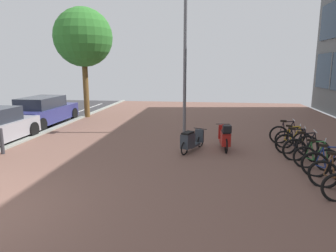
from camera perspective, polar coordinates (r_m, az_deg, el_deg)
name	(u,v)px	position (r m, az deg, el deg)	size (l,w,h in m)	color
ground	(27,224)	(6.56, -25.27, -16.42)	(21.00, 40.00, 0.13)	#2A282A
bicycle_rack_02	(329,166)	(8.95, 28.28, -6.74)	(1.29, 0.64, 0.98)	black
bicycle_rack_03	(316,158)	(9.60, 26.33, -5.50)	(1.19, 0.58, 0.94)	black
bicycle_rack_04	(306,150)	(10.25, 24.73, -4.20)	(1.40, 0.48, 1.02)	black
bicycle_rack_05	(297,144)	(10.91, 23.24, -3.23)	(1.37, 0.48, 0.99)	black
bicycle_rack_06	(293,140)	(11.63, 22.68, -2.43)	(1.23, 0.51, 0.92)	black
bicycle_rack_07	(287,135)	(12.32, 21.69, -1.55)	(1.32, 0.48, 0.97)	black
scooter_near	(225,137)	(10.76, 10.77, -2.14)	(0.52, 1.76, 0.99)	black
scooter_mid	(190,141)	(10.37, 4.30, -2.81)	(0.88, 1.55, 0.76)	black
parked_car_far	(43,111)	(16.43, -22.61, 2.59)	(1.84, 4.35, 1.41)	navy
lamp_post	(185,51)	(13.15, 3.26, 14.06)	(0.20, 0.52, 6.44)	slate
street_tree	(83,38)	(18.01, -15.81, 15.83)	(3.24, 3.24, 6.11)	brown
bollard_far	(2,141)	(11.51, -29.05, -2.55)	(0.12, 0.12, 0.88)	#38383D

